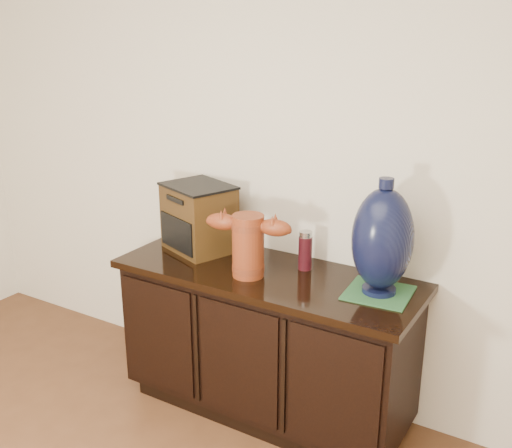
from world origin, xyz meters
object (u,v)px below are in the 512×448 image
Objects in this scene: tv_radio at (199,218)px; lamp_base at (382,240)px; sideboard at (266,341)px; spray_can at (305,251)px; terracotta_vessel at (248,242)px.

lamp_base reaches higher than tv_radio.
sideboard is 7.76× the size of spray_can.
tv_radio reaches higher than sideboard.
tv_radio is 0.83× the size of lamp_base.
lamp_base reaches higher than terracotta_vessel.
lamp_base reaches higher than sideboard.
tv_radio is 0.98m from lamp_base.
spray_can is at bearing 168.35° from lamp_base.
tv_radio reaches higher than terracotta_vessel.
tv_radio is at bearing -175.85° from spray_can.
terracotta_vessel is 2.21× the size of spray_can.
spray_can is (0.58, 0.04, -0.08)m from tv_radio.
lamp_base reaches higher than spray_can.
tv_radio is at bearing 177.70° from lamp_base.
lamp_base is (0.58, 0.12, 0.08)m from terracotta_vessel.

